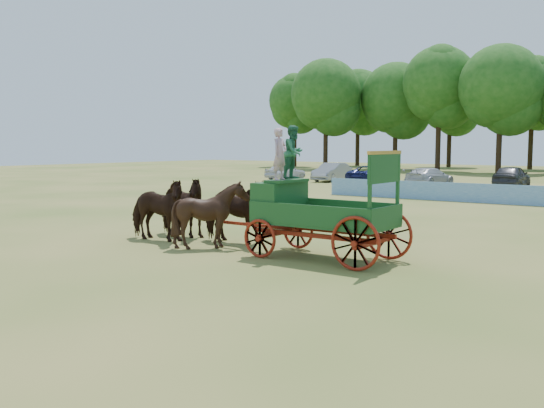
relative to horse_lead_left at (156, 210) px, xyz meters
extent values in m
plane|color=#A18748|center=(9.09, 1.41, -1.03)|extent=(160.00, 160.00, 0.00)
imported|color=black|center=(0.00, 0.00, 0.00)|extent=(2.56, 1.43, 2.06)
imported|color=black|center=(0.00, 1.10, 0.00)|extent=(2.50, 1.25, 2.06)
imported|color=black|center=(2.40, 0.00, 0.00)|extent=(2.00, 1.81, 2.06)
imported|color=black|center=(2.40, 1.10, 0.00)|extent=(2.59, 1.50, 2.06)
cube|color=maroon|center=(4.60, 0.55, -0.43)|extent=(0.12, 2.00, 0.12)
cube|color=maroon|center=(7.60, 0.55, -0.43)|extent=(0.12, 2.00, 0.12)
cube|color=maroon|center=(6.10, 0.00, -0.31)|extent=(3.80, 0.10, 0.12)
cube|color=maroon|center=(6.10, 1.10, -0.31)|extent=(3.80, 0.10, 0.12)
cube|color=maroon|center=(3.70, 0.55, -0.28)|extent=(2.80, 0.09, 0.09)
cube|color=#1C511B|center=(6.10, 0.55, -0.03)|extent=(3.80, 1.80, 0.10)
cube|color=#1C511B|center=(6.10, -0.33, 0.27)|extent=(3.80, 0.06, 0.55)
cube|color=#1C511B|center=(6.10, 1.43, 0.27)|extent=(3.80, 0.06, 0.55)
cube|color=#1C511B|center=(7.98, 0.55, 0.27)|extent=(0.06, 1.80, 0.55)
cube|color=#1C511B|center=(4.60, 0.55, 0.52)|extent=(0.85, 1.70, 1.05)
cube|color=#1C511B|center=(4.85, 0.55, 1.09)|extent=(0.55, 1.50, 0.08)
cube|color=#1C511B|center=(4.22, 0.55, 0.32)|extent=(0.10, 1.60, 0.65)
cube|color=#1C511B|center=(4.40, 0.55, 0.02)|extent=(0.55, 1.60, 0.06)
cube|color=#1C511B|center=(7.90, -0.25, 0.92)|extent=(0.08, 0.08, 1.80)
cube|color=#1C511B|center=(7.90, 1.35, 0.92)|extent=(0.08, 0.08, 1.80)
cube|color=#1C511B|center=(7.90, 0.55, 1.52)|extent=(0.07, 1.75, 0.75)
cube|color=gold|center=(7.90, 0.55, 1.92)|extent=(0.08, 1.80, 0.09)
cube|color=gold|center=(7.86, 0.55, 1.52)|extent=(0.02, 1.30, 0.12)
torus|color=maroon|center=(4.60, -0.40, -0.48)|extent=(1.09, 0.09, 1.09)
torus|color=maroon|center=(4.60, 1.50, -0.48)|extent=(1.09, 0.09, 1.09)
torus|color=maroon|center=(7.60, -0.40, -0.33)|extent=(1.39, 0.09, 1.39)
torus|color=maroon|center=(7.60, 1.50, -0.33)|extent=(1.39, 0.09, 1.39)
imported|color=#C496A0|center=(4.85, 0.20, 1.86)|extent=(0.35, 0.53, 1.45)
imported|color=#276A43|center=(4.85, 0.90, 1.90)|extent=(0.59, 0.75, 1.55)
imported|color=silver|center=(-16.91, 31.29, -0.31)|extent=(2.23, 4.41, 1.44)
imported|color=gray|center=(-12.09, 31.41, -0.24)|extent=(2.02, 4.91, 1.58)
imported|color=navy|center=(-7.59, 30.47, -0.29)|extent=(2.86, 5.47, 1.47)
imported|color=silver|center=(-2.90, 30.41, -0.32)|extent=(2.62, 5.12, 1.42)
imported|color=#333338|center=(2.54, 32.51, -0.20)|extent=(2.14, 4.91, 1.65)
cylinder|color=#382314|center=(-34.91, 59.06, 1.54)|extent=(0.60, 0.60, 5.14)
sphere|color=#184B14|center=(-34.91, 59.06, 8.44)|extent=(7.38, 7.38, 7.38)
cylinder|color=#382314|center=(-27.00, 54.68, 1.61)|extent=(0.60, 0.60, 5.27)
sphere|color=#184B14|center=(-27.00, 54.68, 8.69)|extent=(9.13, 9.13, 9.13)
cylinder|color=#382314|center=(-19.40, 59.58, 1.46)|extent=(0.60, 0.60, 4.98)
sphere|color=#184B14|center=(-19.40, 59.58, 8.15)|extent=(9.15, 9.15, 9.15)
cylinder|color=#382314|center=(-12.38, 56.37, 1.80)|extent=(0.60, 0.60, 5.67)
sphere|color=#184B14|center=(-12.38, 56.37, 9.41)|extent=(8.63, 8.63, 8.63)
cylinder|color=#382314|center=(-4.95, 55.16, 1.56)|extent=(0.60, 0.60, 5.17)
sphere|color=#184B14|center=(-4.95, 55.16, 8.49)|extent=(9.12, 9.12, 9.12)
cylinder|color=#382314|center=(-28.91, 66.92, 1.65)|extent=(0.60, 0.60, 5.36)
sphere|color=#184B14|center=(-28.91, 66.92, 8.85)|extent=(8.80, 8.80, 8.80)
cylinder|color=#382314|center=(-15.84, 69.45, 1.50)|extent=(0.60, 0.60, 5.06)
sphere|color=#184B14|center=(-15.84, 69.45, 8.29)|extent=(8.16, 8.16, 8.16)
cylinder|color=#382314|center=(-4.80, 68.34, 1.71)|extent=(0.60, 0.60, 5.48)
sphere|color=#184B14|center=(-4.80, 68.34, 9.06)|extent=(8.14, 8.14, 8.14)
camera|label=1|loc=(14.78, -13.59, 2.12)|focal=40.00mm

